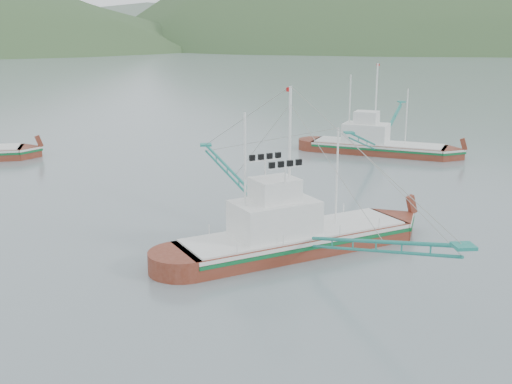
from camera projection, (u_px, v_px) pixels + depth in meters
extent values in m
plane|color=slate|center=(266.00, 267.00, 39.23)|extent=(1200.00, 1200.00, 0.00)
cube|color=maroon|center=(295.00, 247.00, 42.09)|extent=(16.20, 9.91, 2.10)
cube|color=silver|center=(295.00, 234.00, 41.86)|extent=(15.94, 9.87, 0.23)
cube|color=#0D5E2D|center=(295.00, 238.00, 41.93)|extent=(15.94, 9.89, 0.23)
cube|color=silver|center=(295.00, 231.00, 41.81)|extent=(15.39, 9.41, 0.13)
cube|color=silver|center=(275.00, 218.00, 40.81)|extent=(6.15, 5.12, 2.31)
cube|color=silver|center=(275.00, 190.00, 40.33)|extent=(3.41, 3.18, 1.47)
cylinder|color=white|center=(290.00, 162.00, 40.39)|extent=(0.17, 0.17, 9.47)
cylinder|color=white|center=(245.00, 178.00, 39.13)|extent=(0.15, 0.15, 8.05)
cylinder|color=white|center=(337.00, 178.00, 42.43)|extent=(0.13, 0.13, 6.63)
cube|color=maroon|center=(378.00, 152.00, 73.84)|extent=(15.19, 10.71, 2.01)
cube|color=silver|center=(378.00, 145.00, 73.62)|extent=(14.96, 10.63, 0.22)
cube|color=#0D5E2D|center=(378.00, 147.00, 73.69)|extent=(14.97, 10.65, 0.22)
cube|color=silver|center=(378.00, 143.00, 73.57)|extent=(14.43, 10.17, 0.12)
cube|color=silver|center=(366.00, 133.00, 73.87)|extent=(5.95, 5.22, 2.21)
cube|color=silver|center=(367.00, 117.00, 73.41)|extent=(3.35, 3.19, 1.41)
cylinder|color=white|center=(376.00, 104.00, 72.63)|extent=(0.16, 0.16, 9.05)
cylinder|color=white|center=(350.00, 108.00, 73.93)|extent=(0.14, 0.14, 7.70)
cylinder|color=white|center=(407.00, 117.00, 71.67)|extent=(0.12, 0.12, 6.34)
ellipsoid|color=slate|center=(228.00, 42.00, 581.36)|extent=(960.00, 400.00, 240.00)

